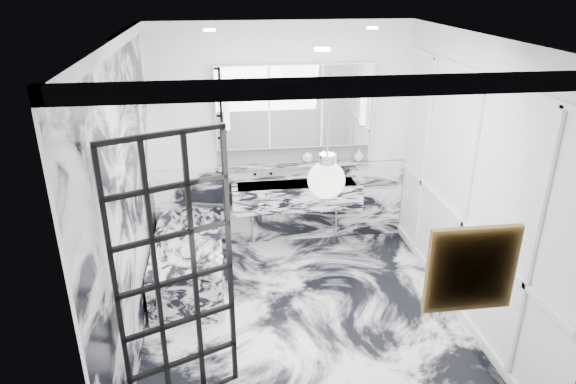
{
  "coord_description": "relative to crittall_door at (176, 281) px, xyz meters",
  "views": [
    {
      "loc": [
        -0.74,
        -4.26,
        3.26
      ],
      "look_at": [
        -0.1,
        0.5,
        1.23
      ],
      "focal_mm": 32.0,
      "sensor_mm": 36.0,
      "label": 1
    }
  ],
  "objects": [
    {
      "name": "soap_bottle_a",
      "position": [
        1.64,
        2.59,
        0.05
      ],
      "size": [
        0.1,
        0.1,
        0.2
      ],
      "primitive_type": "imported",
      "rotation": [
        0.0,
        0.0,
        0.36
      ],
      "color": "#8C5919",
      "rests_on": "ledge"
    },
    {
      "name": "wall_front",
      "position": [
        1.13,
        -0.92,
        0.26
      ],
      "size": [
        3.6,
        0.0,
        3.6
      ],
      "primitive_type": "plane",
      "rotation": [
        -1.57,
        0.0,
        0.0
      ],
      "color": "white",
      "rests_on": "floor"
    },
    {
      "name": "panel_molding",
      "position": [
        2.71,
        0.88,
        0.16
      ],
      "size": [
        0.03,
        3.4,
        2.3
      ],
      "primitive_type": "cube",
      "color": "white",
      "rests_on": "floor"
    },
    {
      "name": "trough_sink",
      "position": [
        1.28,
        2.44,
        -0.41
      ],
      "size": [
        1.6,
        0.45,
        0.3
      ],
      "primitive_type": "cube",
      "color": "silver",
      "rests_on": "wall_back"
    },
    {
      "name": "marble_clad_back",
      "position": [
        1.13,
        2.66,
        -0.62
      ],
      "size": [
        3.18,
        0.05,
        1.05
      ],
      "primitive_type": "cube",
      "color": "silver",
      "rests_on": "floor"
    },
    {
      "name": "ledge",
      "position": [
        1.28,
        2.6,
        -0.07
      ],
      "size": [
        1.9,
        0.14,
        0.04
      ],
      "primitive_type": "cube",
      "color": "silver",
      "rests_on": "wall_back"
    },
    {
      "name": "pendant_light",
      "position": [
        1.03,
        -0.46,
        0.94
      ],
      "size": [
        0.24,
        0.24,
        0.24
      ],
      "primitive_type": "sphere",
      "color": "white",
      "rests_on": "ceiling"
    },
    {
      "name": "wall_left",
      "position": [
        -0.47,
        0.88,
        0.26
      ],
      "size": [
        0.0,
        3.6,
        3.6
      ],
      "primitive_type": "plane",
      "rotation": [
        1.57,
        0.0,
        1.57
      ],
      "color": "white",
      "rests_on": "floor"
    },
    {
      "name": "flower_vase",
      "position": [
        0.27,
        0.99,
        -0.53
      ],
      "size": [
        0.09,
        0.09,
        0.12
      ],
      "primitive_type": "cylinder",
      "color": "silver",
      "rests_on": "bathtub"
    },
    {
      "name": "soap_bottle_b",
      "position": [
        1.77,
        2.59,
        0.04
      ],
      "size": [
        0.08,
        0.09,
        0.18
      ],
      "primitive_type": "imported",
      "rotation": [
        0.0,
        0.0,
        0.06
      ],
      "color": "#4C4C51",
      "rests_on": "ledge"
    },
    {
      "name": "crittall_door",
      "position": [
        0.0,
        0.0,
        0.0
      ],
      "size": [
        0.83,
        0.37,
        2.28
      ],
      "primitive_type": null,
      "rotation": [
        0.0,
        0.0,
        0.39
      ],
      "color": "black",
      "rests_on": "floor"
    },
    {
      "name": "sconce_right",
      "position": [
        2.1,
        2.51,
        0.64
      ],
      "size": [
        0.07,
        0.07,
        0.4
      ],
      "primitive_type": "cylinder",
      "color": "white",
      "rests_on": "mirror_cabinet"
    },
    {
      "name": "floor",
      "position": [
        1.13,
        0.88,
        -1.14
      ],
      "size": [
        3.6,
        3.6,
        0.0
      ],
      "primitive_type": "plane",
      "color": "silver",
      "rests_on": "ground"
    },
    {
      "name": "amber_bottle",
      "position": [
        1.75,
        2.59,
        -0.0
      ],
      "size": [
        0.04,
        0.04,
        0.1
      ],
      "primitive_type": "cylinder",
      "color": "#8C5919",
      "rests_on": "ledge"
    },
    {
      "name": "subway_tile",
      "position": [
        1.28,
        2.66,
        0.06
      ],
      "size": [
        1.9,
        0.03,
        0.23
      ],
      "primitive_type": "cube",
      "color": "white",
      "rests_on": "wall_back"
    },
    {
      "name": "face_pot",
      "position": [
        1.44,
        2.59,
        0.02
      ],
      "size": [
        0.13,
        0.13,
        0.13
      ],
      "primitive_type": "sphere",
      "color": "white",
      "rests_on": "ledge"
    },
    {
      "name": "sconce_left",
      "position": [
        0.46,
        2.51,
        0.64
      ],
      "size": [
        0.07,
        0.07,
        0.4
      ],
      "primitive_type": "cylinder",
      "color": "white",
      "rests_on": "mirror_cabinet"
    },
    {
      "name": "wall_back",
      "position": [
        1.13,
        2.68,
        0.26
      ],
      "size": [
        3.6,
        0.0,
        3.6
      ],
      "primitive_type": "plane",
      "rotation": [
        1.57,
        0.0,
        0.0
      ],
      "color": "white",
      "rests_on": "floor"
    },
    {
      "name": "marble_clad_left",
      "position": [
        -0.45,
        0.88,
        0.2
      ],
      "size": [
        0.02,
        3.56,
        2.68
      ],
      "primitive_type": "cube",
      "color": "silver",
      "rests_on": "floor"
    },
    {
      "name": "ceiling",
      "position": [
        1.13,
        0.88,
        1.66
      ],
      "size": [
        3.6,
        3.6,
        0.0
      ],
      "primitive_type": "plane",
      "rotation": [
        3.14,
        0.0,
        0.0
      ],
      "color": "white",
      "rests_on": "wall_back"
    },
    {
      "name": "mirror_cabinet",
      "position": [
        1.28,
        2.61,
        0.68
      ],
      "size": [
        1.9,
        0.16,
        1.0
      ],
      "primitive_type": "cube",
      "color": "white",
      "rests_on": "wall_back"
    },
    {
      "name": "wall_right",
      "position": [
        2.73,
        0.88,
        0.26
      ],
      "size": [
        0.0,
        3.6,
        3.6
      ],
      "primitive_type": "plane",
      "rotation": [
        1.57,
        0.0,
        -1.57
      ],
      "color": "white",
      "rests_on": "floor"
    },
    {
      "name": "bathtub",
      "position": [
        -0.04,
        1.78,
        -0.87
      ],
      "size": [
        0.75,
        1.65,
        0.55
      ],
      "primitive_type": "cube",
      "color": "silver",
      "rests_on": "floor"
    },
    {
      "name": "soap_bottle_c",
      "position": [
        2.1,
        2.59,
        0.03
      ],
      "size": [
        0.16,
        0.16,
        0.16
      ],
      "primitive_type": "imported",
      "rotation": [
        0.0,
        0.0,
        0.35
      ],
      "color": "silver",
      "rests_on": "ledge"
    },
    {
      "name": "artwork",
      "position": [
        1.85,
        -0.88,
        0.48
      ],
      "size": [
        0.47,
        0.04,
        0.47
      ],
      "primitive_type": "cube",
      "color": "#C27113",
      "rests_on": "wall_front"
    }
  ]
}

